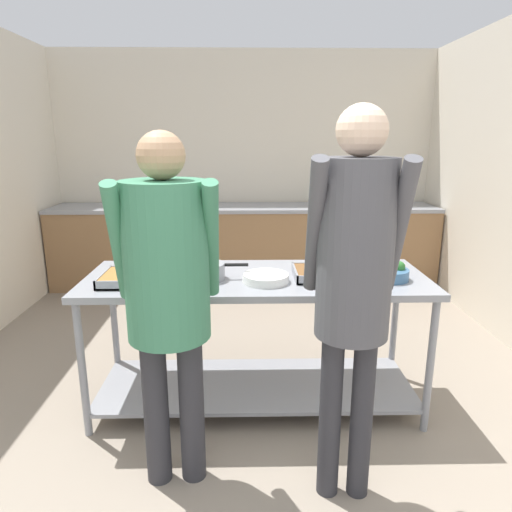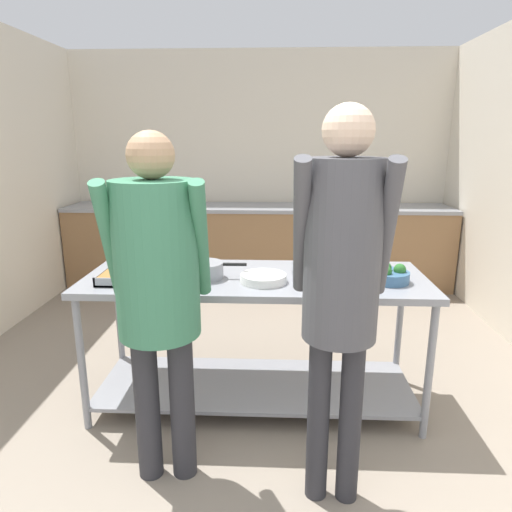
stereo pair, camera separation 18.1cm
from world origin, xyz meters
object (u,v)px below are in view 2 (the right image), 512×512
at_px(broccoli_bowl, 389,275).
at_px(plate_stack, 263,278).
at_px(sauce_pan, 205,270).
at_px(serving_tray_roast, 135,275).
at_px(guest_serving_left, 158,278).
at_px(water_bottle, 337,197).
at_px(serving_tray_vegetables, 327,275).
at_px(guest_serving_right, 342,270).

bearing_deg(broccoli_bowl, plate_stack, -177.28).
bearing_deg(sauce_pan, plate_stack, -10.33).
bearing_deg(serving_tray_roast, guest_serving_left, -62.95).
relative_size(broccoli_bowl, water_bottle, 0.91).
height_order(serving_tray_vegetables, guest_serving_right, guest_serving_right).
relative_size(sauce_pan, water_bottle, 1.44).
bearing_deg(serving_tray_roast, guest_serving_right, -31.79).
height_order(serving_tray_roast, serving_tray_vegetables, same).
bearing_deg(guest_serving_left, guest_serving_right, -8.11).
bearing_deg(broccoli_bowl, water_bottle, 89.82).
distance_m(sauce_pan, guest_serving_left, 0.65).
distance_m(guest_serving_right, water_bottle, 3.27).
distance_m(sauce_pan, water_bottle, 2.74).
distance_m(sauce_pan, broccoli_bowl, 1.09).
xyz_separation_m(serving_tray_vegetables, guest_serving_right, (-0.03, -0.76, 0.25)).
xyz_separation_m(plate_stack, guest_serving_left, (-0.47, -0.56, 0.17)).
distance_m(serving_tray_roast, broccoli_bowl, 1.50).
distance_m(plate_stack, serving_tray_vegetables, 0.38).
bearing_deg(serving_tray_vegetables, broccoli_bowl, -7.21).
bearing_deg(guest_serving_right, serving_tray_roast, 148.21).
relative_size(serving_tray_roast, sauce_pan, 1.04).
xyz_separation_m(plate_stack, water_bottle, (0.74, 2.57, 0.15)).
bearing_deg(plate_stack, serving_tray_roast, 178.89).
bearing_deg(serving_tray_vegetables, plate_stack, -168.02).
bearing_deg(broccoli_bowl, sauce_pan, 178.43).
xyz_separation_m(serving_tray_vegetables, water_bottle, (0.36, 2.49, 0.15)).
bearing_deg(guest_serving_right, guest_serving_left, 171.89).
xyz_separation_m(serving_tray_vegetables, guest_serving_left, (-0.85, -0.64, 0.17)).
distance_m(plate_stack, water_bottle, 2.68).
relative_size(plate_stack, serving_tray_vegetables, 0.67).
distance_m(guest_serving_left, water_bottle, 3.36).
height_order(serving_tray_roast, guest_serving_right, guest_serving_right).
height_order(broccoli_bowl, guest_serving_left, guest_serving_left).
bearing_deg(serving_tray_vegetables, guest_serving_left, -143.04).
xyz_separation_m(sauce_pan, broccoli_bowl, (1.09, -0.03, -0.01)).
xyz_separation_m(sauce_pan, plate_stack, (0.35, -0.06, -0.03)).
bearing_deg(water_bottle, plate_stack, -106.07).
relative_size(plate_stack, water_bottle, 1.07).
bearing_deg(water_bottle, sauce_pan, -113.59).
relative_size(guest_serving_left, water_bottle, 6.70).
distance_m(serving_tray_vegetables, guest_serving_left, 1.08).
xyz_separation_m(broccoli_bowl, guest_serving_right, (-0.38, -0.71, 0.23)).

